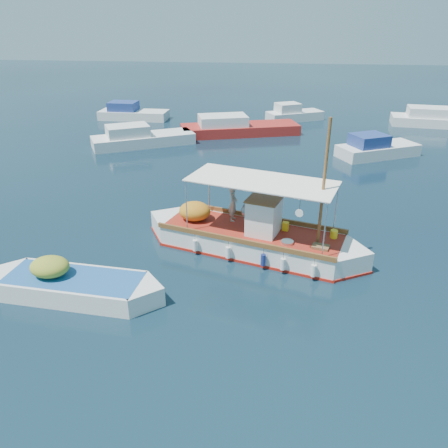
# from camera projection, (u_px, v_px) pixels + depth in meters

# --- Properties ---
(ground) EXTENTS (160.00, 160.00, 0.00)m
(ground) POSITION_uv_depth(u_px,v_px,m) (248.00, 256.00, 17.81)
(ground) COLOR black
(ground) RESTS_ON ground
(fishing_caique) EXTENTS (9.35, 4.53, 5.94)m
(fishing_caique) POSITION_uv_depth(u_px,v_px,m) (250.00, 238.00, 18.15)
(fishing_caique) COLOR white
(fishing_caique) RESTS_ON ground
(dinghy) EXTENTS (6.58, 2.19, 1.61)m
(dinghy) POSITION_uv_depth(u_px,v_px,m) (73.00, 287.00, 15.21)
(dinghy) COLOR white
(dinghy) RESTS_ON ground
(bg_boat_nw) EXTENTS (7.72, 5.74, 1.80)m
(bg_boat_nw) POSITION_uv_depth(u_px,v_px,m) (140.00, 139.00, 32.74)
(bg_boat_nw) COLOR silver
(bg_boat_nw) RESTS_ON ground
(bg_boat_n) EXTENTS (9.95, 5.57, 1.80)m
(bg_boat_n) POSITION_uv_depth(u_px,v_px,m) (236.00, 128.00, 35.81)
(bg_boat_n) COLOR #A5211B
(bg_boat_n) RESTS_ON ground
(bg_boat_ne) EXTENTS (6.02, 4.56, 1.80)m
(bg_boat_ne) POSITION_uv_depth(u_px,v_px,m) (376.00, 149.00, 30.21)
(bg_boat_ne) COLOR silver
(bg_boat_ne) RESTS_ON ground
(bg_boat_e) EXTENTS (8.83, 3.60, 1.80)m
(bg_boat_e) POSITION_uv_depth(u_px,v_px,m) (439.00, 120.00, 38.53)
(bg_boat_e) COLOR silver
(bg_boat_e) RESTS_ON ground
(bg_boat_far_w) EXTENTS (6.37, 2.35, 1.80)m
(bg_boat_far_w) POSITION_uv_depth(u_px,v_px,m) (132.00, 114.00, 41.09)
(bg_boat_far_w) COLOR silver
(bg_boat_far_w) RESTS_ON ground
(bg_boat_far_n) EXTENTS (5.49, 4.11, 1.80)m
(bg_boat_far_n) POSITION_uv_depth(u_px,v_px,m) (293.00, 115.00, 40.67)
(bg_boat_far_n) COLOR silver
(bg_boat_far_n) RESTS_ON ground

